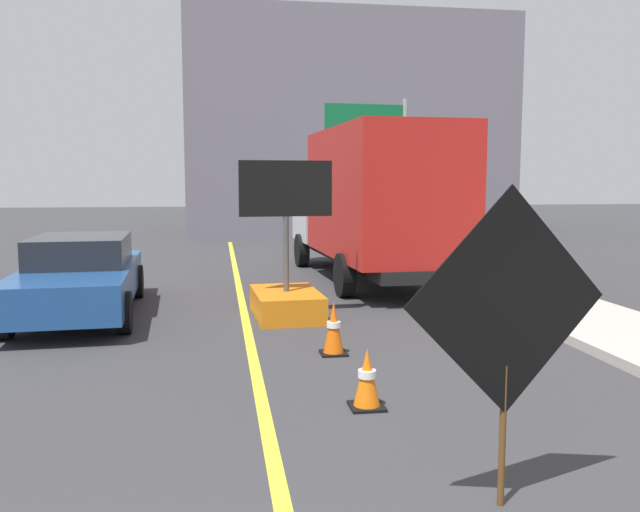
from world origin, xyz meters
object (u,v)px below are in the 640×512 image
arrow_board_trailer (286,289)px  traffic_cone_mid_lane (334,329)px  roadwork_sign (507,307)px  highway_guide_sign (382,148)px  pickup_car (80,276)px  box_truck (371,201)px  traffic_cone_near_sign (367,379)px

arrow_board_trailer → traffic_cone_mid_lane: (0.38, -2.58, -0.12)m
roadwork_sign → traffic_cone_mid_lane: size_ratio=3.21×
roadwork_sign → highway_guide_sign: 17.13m
arrow_board_trailer → pickup_car: 3.65m
highway_guide_sign → traffic_cone_mid_lane: 13.30m
roadwork_sign → traffic_cone_mid_lane: roadwork_sign is taller
box_truck → highway_guide_sign: (1.75, 5.96, 1.55)m
box_truck → traffic_cone_near_sign: 8.94m
arrow_board_trailer → box_truck: bearing=57.9°
box_truck → traffic_cone_near_sign: (-2.05, -8.56, -1.56)m
pickup_car → traffic_cone_near_sign: (3.92, -5.47, -0.38)m
highway_guide_sign → traffic_cone_near_sign: 15.33m
arrow_board_trailer → traffic_cone_mid_lane: size_ratio=3.71×
arrow_board_trailer → traffic_cone_mid_lane: bearing=-81.6°
highway_guide_sign → traffic_cone_near_sign: size_ratio=7.84×
traffic_cone_near_sign → traffic_cone_mid_lane: bearing=89.3°
traffic_cone_near_sign → traffic_cone_mid_lane: size_ratio=0.88×
traffic_cone_near_sign → traffic_cone_mid_lane: (0.03, 2.15, 0.04)m
roadwork_sign → arrow_board_trailer: arrow_board_trailer is taller
box_truck → traffic_cone_near_sign: bearing=-103.5°
traffic_cone_mid_lane → highway_guide_sign: bearing=73.1°
roadwork_sign → pickup_car: bearing=120.0°
pickup_car → traffic_cone_mid_lane: (3.95, -3.32, -0.34)m
roadwork_sign → pickup_car: 8.87m
roadwork_sign → highway_guide_sign: highway_guide_sign is taller
traffic_cone_near_sign → roadwork_sign: bearing=-77.0°
highway_guide_sign → pickup_car: bearing=-130.4°
roadwork_sign → traffic_cone_mid_lane: 4.49m
arrow_board_trailer → box_truck: box_truck is taller
roadwork_sign → highway_guide_sign: bearing=78.9°
roadwork_sign → traffic_cone_near_sign: bearing=103.0°
arrow_board_trailer → roadwork_sign: bearing=-82.9°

